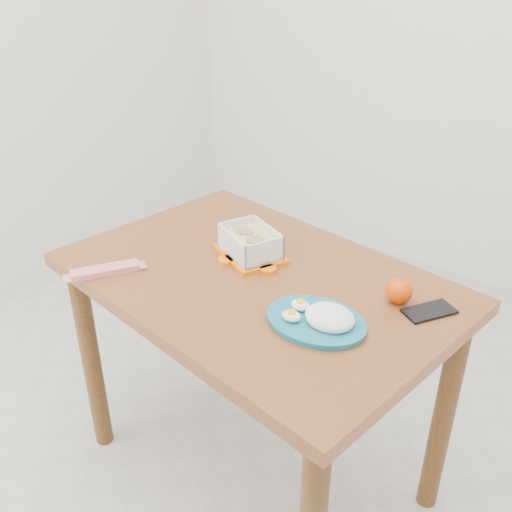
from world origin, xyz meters
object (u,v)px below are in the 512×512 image
Objects in this scene: food_container at (250,243)px; dining_table at (256,311)px; smartphone at (429,311)px; orange_fruit at (399,291)px; rice_plate at (320,318)px.

dining_table is at bearing -20.72° from food_container.
smartphone is (0.53, 0.04, -0.04)m from food_container.
orange_fruit is 0.25× the size of rice_plate.
rice_plate reaches higher than dining_table.
food_container is 0.45m from orange_fruit.
orange_fruit reaches higher than smartphone.
food_container is 3.63× the size of orange_fruit.
dining_table is at bearing 156.99° from rice_plate.
dining_table is 17.25× the size of orange_fruit.
dining_table is at bearing -162.14° from orange_fruit.
dining_table is at bearing -134.81° from smartphone.
dining_table is 0.48m from smartphone.
orange_fruit is 0.09m from smartphone.
orange_fruit is at bearing 27.60° from food_container.
rice_plate is 0.28m from smartphone.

